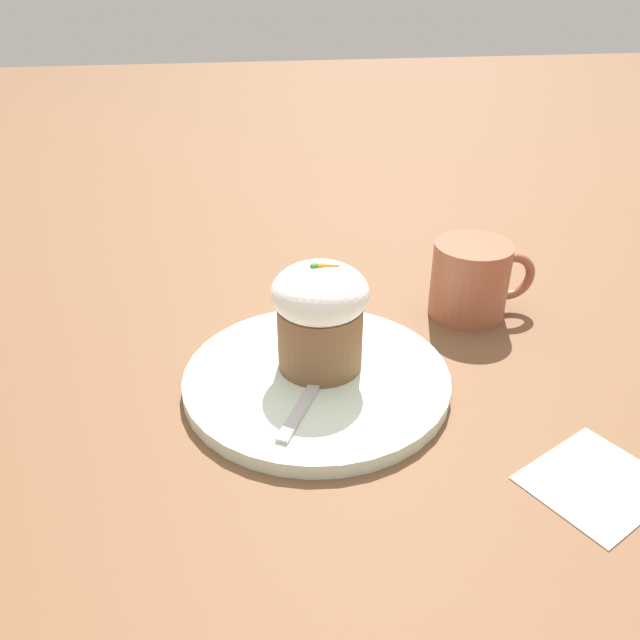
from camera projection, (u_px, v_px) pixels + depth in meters
name	position (u px, v px, depth m)	size (l,w,h in m)	color
ground_plane	(317.00, 385.00, 0.56)	(4.00, 4.00, 0.00)	brown
dessert_plate	(317.00, 379.00, 0.56)	(0.24, 0.24, 0.01)	silver
carrot_cake	(320.00, 314.00, 0.54)	(0.08, 0.08, 0.10)	brown
spoon	(320.00, 374.00, 0.55)	(0.08, 0.13, 0.01)	#B7B7BC
coffee_cup	(472.00, 279.00, 0.66)	(0.11, 0.08, 0.08)	#9E563D
paper_napkin	(596.00, 482.00, 0.46)	(0.12, 0.12, 0.00)	white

